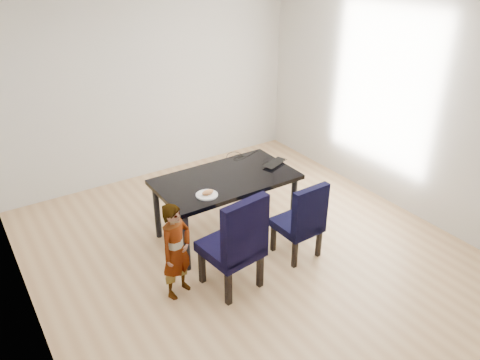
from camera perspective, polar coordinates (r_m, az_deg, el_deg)
floor at (r=5.39m, az=1.18°, el=-8.91°), size 4.50×5.00×0.01m
ceiling at (r=4.36m, az=1.54°, el=21.05°), size 4.50×5.00×0.01m
wall_back at (r=6.80m, az=-10.91°, el=11.34°), size 4.50×0.01×2.70m
wall_left at (r=4.02m, az=-26.27°, el=-2.97°), size 0.01×5.00×2.70m
wall_right at (r=6.19m, az=19.03°, el=8.71°), size 0.01×5.00×2.70m
dining_table at (r=5.53m, az=-1.71°, el=-3.16°), size 1.60×0.90×0.75m
chair_left at (r=4.64m, az=-1.17°, el=-7.37°), size 0.58×0.60×1.08m
chair_right at (r=5.17m, az=6.99°, el=-4.67°), size 0.46×0.47×0.92m
child at (r=4.60m, az=-7.76°, el=-8.55°), size 0.43×0.36×1.02m
plate at (r=4.99m, az=-4.07°, el=-1.82°), size 0.25×0.25×0.01m
sandwich at (r=4.97m, az=-3.95°, el=-1.50°), size 0.15×0.09×0.05m
laptop at (r=5.69m, az=3.85°, el=2.15°), size 0.40×0.33×0.03m
cable_tangle at (r=5.81m, az=-0.05°, el=2.70°), size 0.18×0.18×0.01m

